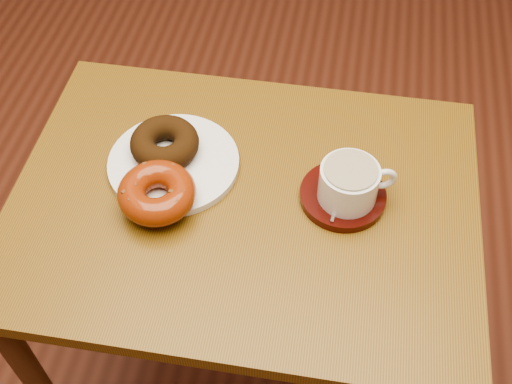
% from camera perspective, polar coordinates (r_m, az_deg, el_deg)
% --- Properties ---
extents(ground, '(6.00, 6.00, 0.00)m').
position_cam_1_polar(ground, '(1.77, -7.03, -8.06)').
color(ground, brown).
rests_on(ground, ground).
extents(cafe_table, '(0.76, 0.57, 0.70)m').
position_cam_1_polar(cafe_table, '(1.12, -1.01, -4.08)').
color(cafe_table, brown).
rests_on(cafe_table, ground).
extents(donut_plate, '(0.26, 0.26, 0.01)m').
position_cam_1_polar(donut_plate, '(1.08, -7.33, 2.57)').
color(donut_plate, white).
rests_on(donut_plate, cafe_table).
extents(donut_cinnamon, '(0.14, 0.14, 0.04)m').
position_cam_1_polar(donut_cinnamon, '(1.07, -8.12, 4.34)').
color(donut_cinnamon, black).
rests_on(donut_cinnamon, donut_plate).
extents(donut_caramel, '(0.14, 0.14, 0.05)m').
position_cam_1_polar(donut_caramel, '(1.00, -8.80, -0.06)').
color(donut_caramel, maroon).
rests_on(donut_caramel, donut_plate).
extents(saucer, '(0.17, 0.17, 0.01)m').
position_cam_1_polar(saucer, '(1.03, 7.71, -0.33)').
color(saucer, '#340A07').
rests_on(saucer, cafe_table).
extents(coffee_cup, '(0.12, 0.09, 0.07)m').
position_cam_1_polar(coffee_cup, '(1.00, 8.34, 0.82)').
color(coffee_cup, white).
rests_on(coffee_cup, saucer).
extents(teaspoon, '(0.02, 0.09, 0.01)m').
position_cam_1_polar(teaspoon, '(1.03, 7.47, 0.25)').
color(teaspoon, silver).
rests_on(teaspoon, saucer).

